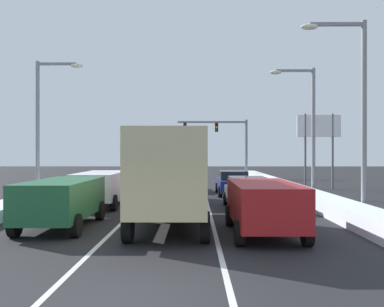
{
  "coord_description": "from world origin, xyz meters",
  "views": [
    {
      "loc": [
        1.03,
        -7.63,
        2.63
      ],
      "look_at": [
        0.79,
        32.05,
        2.57
      ],
      "focal_mm": 39.91,
      "sensor_mm": 36.0,
      "label": 1
    }
  ],
  "objects": [
    {
      "name": "ground_plane",
      "position": [
        0.0,
        15.31,
        0.0
      ],
      "size": [
        120.0,
        120.0,
        0.0
      ],
      "primitive_type": "plane",
      "color": "black"
    },
    {
      "name": "lane_stripe_between_right_lane_and_center_lane",
      "position": [
        1.7,
        19.14,
        0.0
      ],
      "size": [
        0.14,
        42.1,
        0.01
      ],
      "primitive_type": "cube",
      "color": "silver",
      "rests_on": "ground"
    },
    {
      "name": "lane_stripe_between_center_lane_and_left_lane",
      "position": [
        -1.7,
        19.14,
        0.0
      ],
      "size": [
        0.14,
        42.1,
        0.01
      ],
      "primitive_type": "cube",
      "color": "silver",
      "rests_on": "ground"
    },
    {
      "name": "snow_bank_right_shoulder",
      "position": [
        7.0,
        19.14,
        0.32
      ],
      "size": [
        1.44,
        42.1,
        0.64
      ],
      "primitive_type": "cube",
      "color": "silver",
      "rests_on": "ground"
    },
    {
      "name": "snow_bank_left_shoulder",
      "position": [
        -7.0,
        19.14,
        0.25
      ],
      "size": [
        1.65,
        42.1,
        0.49
      ],
      "primitive_type": "cube",
      "color": "silver",
      "rests_on": "ground"
    },
    {
      "name": "suv_red_right_lane_nearest",
      "position": [
        3.25,
        6.05,
        1.02
      ],
      "size": [
        2.16,
        4.9,
        1.67
      ],
      "color": "maroon",
      "rests_on": "ground"
    },
    {
      "name": "sedan_charcoal_right_lane_second",
      "position": [
        3.5,
        12.32,
        0.76
      ],
      "size": [
        2.0,
        4.5,
        1.51
      ],
      "color": "#38383D",
      "rests_on": "ground"
    },
    {
      "name": "sedan_navy_right_lane_third",
      "position": [
        3.42,
        18.98,
        0.76
      ],
      "size": [
        2.0,
        4.5,
        1.51
      ],
      "color": "navy",
      "rests_on": "ground"
    },
    {
      "name": "box_truck_center_lane_nearest",
      "position": [
        0.21,
        7.22,
        1.9
      ],
      "size": [
        2.53,
        7.2,
        3.36
      ],
      "color": "maroon",
      "rests_on": "ground"
    },
    {
      "name": "suv_tan_center_lane_second",
      "position": [
        -0.13,
        14.98,
        1.02
      ],
      "size": [
        2.16,
        4.9,
        1.67
      ],
      "color": "#937F60",
      "rests_on": "ground"
    },
    {
      "name": "sedan_gray_center_lane_third",
      "position": [
        -0.04,
        21.95,
        0.76
      ],
      "size": [
        2.0,
        4.5,
        1.51
      ],
      "color": "slate",
      "rests_on": "ground"
    },
    {
      "name": "suv_green_left_lane_nearest",
      "position": [
        -3.61,
        7.27,
        1.02
      ],
      "size": [
        2.16,
        4.9,
        1.67
      ],
      "color": "#1E5633",
      "rests_on": "ground"
    },
    {
      "name": "suv_white_left_lane_second",
      "position": [
        -3.59,
        13.3,
        1.02
      ],
      "size": [
        2.16,
        4.9,
        1.67
      ],
      "color": "silver",
      "rests_on": "ground"
    },
    {
      "name": "sedan_silver_left_lane_third",
      "position": [
        -3.25,
        19.59,
        0.76
      ],
      "size": [
        2.0,
        4.5,
        1.51
      ],
      "color": "#B7BABF",
      "rests_on": "ground"
    },
    {
      "name": "traffic_light_gantry",
      "position": [
        4.27,
        38.26,
        4.5
      ],
      "size": [
        7.54,
        0.47,
        6.2
      ],
      "color": "slate",
      "rests_on": "ground"
    },
    {
      "name": "street_lamp_right_near",
      "position": [
        7.49,
        9.57,
        4.78
      ],
      "size": [
        2.66,
        0.36,
        7.96
      ],
      "color": "gray",
      "rests_on": "ground"
    },
    {
      "name": "street_lamp_right_mid",
      "position": [
        7.57,
        17.22,
        4.57
      ],
      "size": [
        2.66,
        0.36,
        7.57
      ],
      "color": "gray",
      "rests_on": "ground"
    },
    {
      "name": "street_lamp_left_mid",
      "position": [
        -7.41,
        16.24,
        4.68
      ],
      "size": [
        2.66,
        0.36,
        7.78
      ],
      "color": "gray",
      "rests_on": "ground"
    },
    {
      "name": "roadside_sign_right",
      "position": [
        10.13,
        23.6,
        4.02
      ],
      "size": [
        3.2,
        0.16,
        5.5
      ],
      "color": "#59595B",
      "rests_on": "ground"
    }
  ]
}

